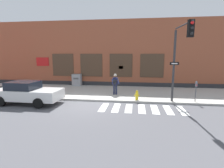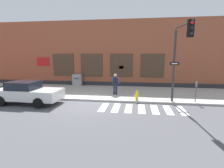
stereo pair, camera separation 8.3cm
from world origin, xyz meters
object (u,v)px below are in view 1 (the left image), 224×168
at_px(busker, 115,83).
at_px(fire_hydrant, 137,95).
at_px(parking_meter, 196,88).
at_px(red_car, 27,93).
at_px(traffic_light, 180,50).
at_px(utility_box, 77,80).

bearing_deg(busker, fire_hydrant, -41.37).
distance_m(parking_meter, fire_hydrant, 4.03).
distance_m(red_car, busker, 6.47).
xyz_separation_m(red_car, traffic_light, (9.97, 0.44, 2.80)).
distance_m(utility_box, fire_hydrant, 7.97).
xyz_separation_m(red_car, parking_meter, (11.44, 1.60, 0.31)).
xyz_separation_m(traffic_light, utility_box, (-8.67, 6.09, -2.83)).
xyz_separation_m(traffic_light, fire_hydrant, (-2.51, 1.03, -3.09)).
height_order(busker, fire_hydrant, busker).
relative_size(red_car, utility_box, 3.85).
bearing_deg(fire_hydrant, utility_box, 140.61).
relative_size(red_car, busker, 2.81).
distance_m(busker, traffic_light, 5.56).
height_order(busker, utility_box, busker).
bearing_deg(utility_box, fire_hydrant, -39.39).
bearing_deg(fire_hydrant, busker, 138.63).
xyz_separation_m(traffic_light, parking_meter, (1.46, 1.16, -2.49)).
xyz_separation_m(red_car, fire_hydrant, (7.46, 1.48, -0.29)).
bearing_deg(traffic_light, fire_hydrant, 157.65).
bearing_deg(parking_meter, busker, 166.18).
bearing_deg(utility_box, busker, -38.59).
height_order(traffic_light, utility_box, traffic_light).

